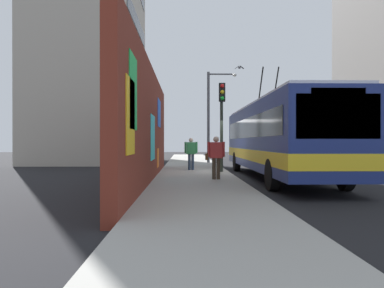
{
  "coord_description": "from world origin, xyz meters",
  "views": [
    {
      "loc": [
        -17.39,
        2.07,
        1.51
      ],
      "look_at": [
        2.55,
        1.65,
        1.41
      ],
      "focal_mm": 35.05,
      "sensor_mm": 36.0,
      "label": 1
    }
  ],
  "objects_px": {
    "pedestrian_at_curb": "(216,154)",
    "traffic_light": "(222,112)",
    "city_bus": "(277,137)",
    "street_lamp": "(212,110)",
    "parked_car_dark_gray": "(334,153)",
    "pedestrian_midblock": "(191,151)"
  },
  "relations": [
    {
      "from": "pedestrian_at_curb",
      "to": "traffic_light",
      "type": "height_order",
      "value": "traffic_light"
    },
    {
      "from": "city_bus",
      "to": "street_lamp",
      "type": "xyz_separation_m",
      "value": [
        9.55,
        2.0,
        1.95
      ]
    },
    {
      "from": "parked_car_dark_gray",
      "to": "pedestrian_at_curb",
      "type": "height_order",
      "value": "pedestrian_at_curb"
    },
    {
      "from": "city_bus",
      "to": "traffic_light",
      "type": "bearing_deg",
      "value": 53.0
    },
    {
      "from": "city_bus",
      "to": "pedestrian_at_curb",
      "type": "xyz_separation_m",
      "value": [
        -1.76,
        2.71,
        -0.68
      ]
    },
    {
      "from": "city_bus",
      "to": "parked_car_dark_gray",
      "type": "height_order",
      "value": "city_bus"
    },
    {
      "from": "city_bus",
      "to": "pedestrian_midblock",
      "type": "bearing_deg",
      "value": 50.15
    },
    {
      "from": "traffic_light",
      "to": "street_lamp",
      "type": "distance_m",
      "value": 7.97
    },
    {
      "from": "pedestrian_at_curb",
      "to": "street_lamp",
      "type": "relative_size",
      "value": 0.26
    },
    {
      "from": "pedestrian_at_curb",
      "to": "traffic_light",
      "type": "xyz_separation_m",
      "value": [
        3.38,
        -0.56,
        1.84
      ]
    },
    {
      "from": "pedestrian_at_curb",
      "to": "pedestrian_midblock",
      "type": "distance_m",
      "value": 4.78
    },
    {
      "from": "traffic_light",
      "to": "street_lamp",
      "type": "height_order",
      "value": "street_lamp"
    },
    {
      "from": "pedestrian_at_curb",
      "to": "parked_car_dark_gray",
      "type": "bearing_deg",
      "value": -42.14
    },
    {
      "from": "pedestrian_midblock",
      "to": "street_lamp",
      "type": "height_order",
      "value": "street_lamp"
    },
    {
      "from": "city_bus",
      "to": "pedestrian_midblock",
      "type": "height_order",
      "value": "city_bus"
    },
    {
      "from": "pedestrian_at_curb",
      "to": "city_bus",
      "type": "bearing_deg",
      "value": -57.02
    },
    {
      "from": "parked_car_dark_gray",
      "to": "pedestrian_at_curb",
      "type": "xyz_separation_m",
      "value": [
        -8.74,
        7.91,
        0.23
      ]
    },
    {
      "from": "pedestrian_midblock",
      "to": "traffic_light",
      "type": "height_order",
      "value": "traffic_light"
    },
    {
      "from": "traffic_light",
      "to": "parked_car_dark_gray",
      "type": "bearing_deg",
      "value": -53.89
    },
    {
      "from": "parked_car_dark_gray",
      "to": "pedestrian_midblock",
      "type": "xyz_separation_m",
      "value": [
        -4.03,
        8.73,
        0.23
      ]
    },
    {
      "from": "parked_car_dark_gray",
      "to": "city_bus",
      "type": "bearing_deg",
      "value": 143.32
    },
    {
      "from": "pedestrian_at_curb",
      "to": "traffic_light",
      "type": "bearing_deg",
      "value": -9.38
    }
  ]
}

